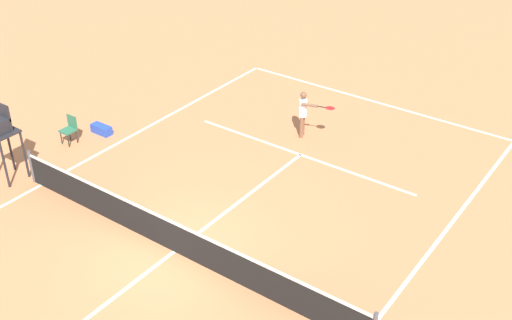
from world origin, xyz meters
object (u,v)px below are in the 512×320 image
Objects in this scene: player_serving at (304,111)px; umpire_chair at (2,131)px; courtside_chair_mid at (69,128)px; equipment_bag at (101,129)px; tennis_ball at (260,141)px.

player_serving is 9.39m from umpire_chair.
umpire_chair is at bearing 95.93° from courtside_chair_mid.
player_serving is 6.92m from equipment_bag.
equipment_bag is (5.69, 3.85, -0.82)m from player_serving.
equipment_bag is at bearing -107.97° from courtside_chair_mid.
player_serving is 2.15× the size of equipment_bag.
equipment_bag is (-0.33, -1.03, -0.38)m from courtside_chair_mid.
umpire_chair is at bearing 88.80° from equipment_bag.
umpire_chair is at bearing -54.92° from player_serving.
umpire_chair is (4.81, 6.19, 1.57)m from tennis_ball.
player_serving reaches higher than tennis_ball.
umpire_chair is 3.17× the size of equipment_bag.
player_serving is 1.79m from tennis_ball.
tennis_ball is 6.28m from courtside_chair_mid.
tennis_ball is at bearing -143.96° from courtside_chair_mid.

